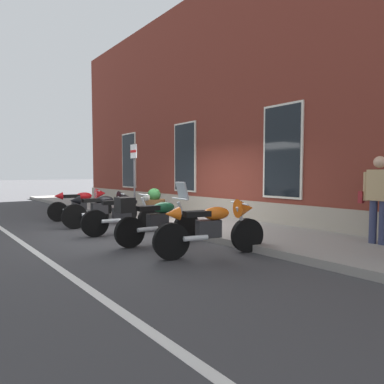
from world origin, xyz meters
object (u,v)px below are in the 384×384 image
motorcycle_red_sport (83,203)px  pedestrian_tan_coat (378,195)px  motorcycle_black_sport (104,207)px  motorcycle_orange_sport (215,225)px  barrel_planter (154,206)px  motorcycle_black_naked (124,215)px  motorcycle_green_touring (155,219)px  parking_sign (134,169)px

motorcycle_red_sport → pedestrian_tan_coat: size_ratio=1.19×
motorcycle_black_sport → pedestrian_tan_coat: size_ratio=1.27×
motorcycle_red_sport → motorcycle_orange_sport: 6.09m
barrel_planter → motorcycle_black_naked: bearing=-55.6°
motorcycle_green_touring → pedestrian_tan_coat: (3.29, 2.98, 0.55)m
pedestrian_tan_coat → motorcycle_green_touring: bearing=-137.8°
pedestrian_tan_coat → barrel_planter: size_ratio=1.86×
motorcycle_black_naked → pedestrian_tan_coat: bearing=31.6°
motorcycle_red_sport → motorcycle_green_touring: 4.59m
motorcycle_black_sport → motorcycle_green_touring: bearing=-3.5°
motorcycle_red_sport → motorcycle_black_naked: bearing=-3.2°
motorcycle_green_touring → parking_sign: 3.84m
motorcycle_green_touring → barrel_planter: 3.04m
parking_sign → barrel_planter: size_ratio=2.54×
motorcycle_red_sport → parking_sign: bearing=45.6°
motorcycle_black_sport → barrel_planter: 1.51m
barrel_planter → motorcycle_black_sport: bearing=-104.2°
motorcycle_orange_sport → pedestrian_tan_coat: pedestrian_tan_coat is taller
motorcycle_green_touring → pedestrian_tan_coat: bearing=42.2°
motorcycle_orange_sport → pedestrian_tan_coat: (1.78, 2.66, 0.54)m
parking_sign → motorcycle_black_naked: bearing=-35.8°
motorcycle_red_sport → pedestrian_tan_coat: bearing=19.3°
motorcycle_red_sport → motorcycle_black_sport: size_ratio=0.93×
motorcycle_black_sport → motorcycle_green_touring: size_ratio=1.07×
motorcycle_black_naked → motorcycle_red_sport: bearing=176.8°
motorcycle_orange_sport → parking_sign: size_ratio=0.91×
motorcycle_black_naked → motorcycle_orange_sport: motorcycle_orange_sport is taller
motorcycle_green_touring → motorcycle_orange_sport: motorcycle_green_touring is taller
motorcycle_black_naked → motorcycle_green_touring: size_ratio=1.02×
motorcycle_red_sport → barrel_planter: barrel_planter is taller
motorcycle_green_touring → motorcycle_orange_sport: bearing=12.1°
parking_sign → motorcycle_orange_sport: bearing=-12.8°
motorcycle_black_sport → motorcycle_orange_sport: motorcycle_orange_sport is taller
motorcycle_red_sport → motorcycle_black_naked: motorcycle_red_sport is taller
motorcycle_red_sport → motorcycle_orange_sport: size_ratio=0.96×
motorcycle_black_naked → motorcycle_green_touring: motorcycle_green_touring is taller
motorcycle_black_sport → pedestrian_tan_coat: pedestrian_tan_coat is taller
motorcycle_green_touring → parking_sign: bearing=157.0°
pedestrian_tan_coat → barrel_planter: 6.03m
motorcycle_black_naked → motorcycle_green_touring: bearing=-2.1°
motorcycle_black_sport → pedestrian_tan_coat: 6.84m
barrel_planter → motorcycle_red_sport: bearing=-144.9°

